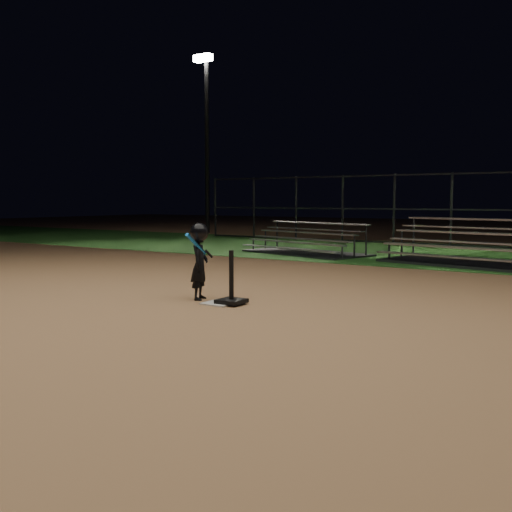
{
  "coord_description": "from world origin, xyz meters",
  "views": [
    {
      "loc": [
        5.2,
        -6.9,
        1.57
      ],
      "look_at": [
        0.0,
        1.0,
        0.65
      ],
      "focal_mm": 40.44,
      "sensor_mm": 36.0,
      "label": 1
    }
  ],
  "objects": [
    {
      "name": "ground",
      "position": [
        0.0,
        0.0,
        0.0
      ],
      "size": [
        80.0,
        80.0,
        0.0
      ],
      "primitive_type": "plane",
      "color": "#A8764C",
      "rests_on": "ground"
    },
    {
      "name": "grass_strip",
      "position": [
        0.0,
        10.0,
        0.01
      ],
      "size": [
        60.0,
        8.0,
        0.01
      ],
      "primitive_type": "cube",
      "color": "#1E4C18",
      "rests_on": "ground"
    },
    {
      "name": "home_plate",
      "position": [
        0.0,
        0.0,
        0.01
      ],
      "size": [
        0.45,
        0.45,
        0.02
      ],
      "primitive_type": "cube",
      "color": "beige",
      "rests_on": "ground"
    },
    {
      "name": "batting_tee",
      "position": [
        0.18,
        0.05,
        0.17
      ],
      "size": [
        0.38,
        0.38,
        0.8
      ],
      "color": "black",
      "rests_on": "home_plate"
    },
    {
      "name": "child_batter",
      "position": [
        -0.5,
        0.14,
        0.64
      ],
      "size": [
        0.43,
        0.63,
        1.21
      ],
      "rotation": [
        0.0,
        0.0,
        1.95
      ],
      "color": "black",
      "rests_on": "ground"
    },
    {
      "name": "bleacher_left",
      "position": [
        -2.79,
        7.88,
        0.19
      ],
      "size": [
        4.02,
        2.69,
        0.9
      ],
      "rotation": [
        0.0,
        0.0,
        -0.26
      ],
      "color": "silver",
      "rests_on": "ground"
    },
    {
      "name": "bleacher_right",
      "position": [
        2.15,
        7.6,
        0.23
      ],
      "size": [
        4.87,
        3.03,
        1.11
      ],
      "rotation": [
        0.0,
        0.0,
        -0.19
      ],
      "color": "silver",
      "rests_on": "ground"
    },
    {
      "name": "backstop_fence",
      "position": [
        0.0,
        13.0,
        1.25
      ],
      "size": [
        20.08,
        0.08,
        2.5
      ],
      "color": "#38383D",
      "rests_on": "ground"
    },
    {
      "name": "light_pole_left",
      "position": [
        -12.0,
        14.94,
        4.95
      ],
      "size": [
        0.9,
        0.53,
        8.3
      ],
      "color": "#2D2D30",
      "rests_on": "ground"
    }
  ]
}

